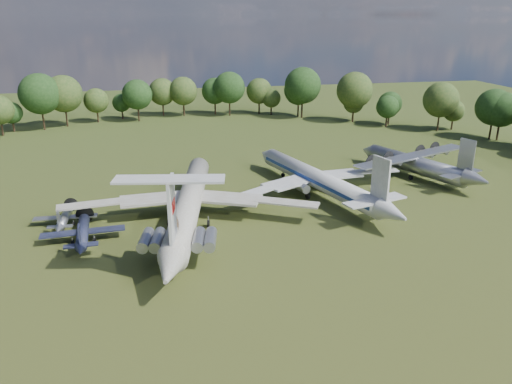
{
  "coord_description": "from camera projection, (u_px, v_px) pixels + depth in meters",
  "views": [
    {
      "loc": [
        -8.81,
        -76.49,
        31.04
      ],
      "look_at": [
        5.89,
        -4.9,
        5.0
      ],
      "focal_mm": 35.0,
      "sensor_mm": 36.0,
      "label": 1
    }
  ],
  "objects": [
    {
      "name": "person_on_il62",
      "position": [
        177.0,
        223.0,
        63.26
      ],
      "size": [
        0.72,
        0.53,
        1.83
      ],
      "primitive_type": "imported",
      "rotation": [
        0.0,
        0.0,
        3.0
      ],
      "color": "#8A6646",
      "rests_on": "il62_airliner"
    },
    {
      "name": "an12_transport",
      "position": [
        415.0,
        167.0,
        100.33
      ],
      "size": [
        39.82,
        41.74,
        4.35
      ],
      "primitive_type": null,
      "rotation": [
        0.0,
        0.0,
        0.38
      ],
      "color": "#94979B",
      "rests_on": "ground"
    },
    {
      "name": "small_prop_west",
      "position": [
        83.0,
        235.0,
        71.73
      ],
      "size": [
        12.9,
        16.87,
        2.36
      ],
      "primitive_type": null,
      "rotation": [
        0.0,
        0.0,
        0.07
      ],
      "color": "#161C31",
      "rests_on": "ground"
    },
    {
      "name": "il62_airliner",
      "position": [
        189.0,
        207.0,
        78.17
      ],
      "size": [
        49.52,
        59.44,
        5.21
      ],
      "primitive_type": null,
      "rotation": [
        0.0,
        0.0,
        -0.18
      ],
      "color": "silver",
      "rests_on": "ground"
    },
    {
      "name": "ground",
      "position": [
        215.0,
        213.0,
        82.66
      ],
      "size": [
        300.0,
        300.0,
        0.0
      ],
      "primitive_type": "plane",
      "color": "#214216",
      "rests_on": "ground"
    },
    {
      "name": "small_prop_northwest",
      "position": [
        65.0,
        219.0,
        77.69
      ],
      "size": [
        9.93,
        13.34,
        1.92
      ],
      "primitive_type": null,
      "rotation": [
        0.0,
        0.0,
        -0.02
      ],
      "color": "#989BA0",
      "rests_on": "ground"
    },
    {
      "name": "tu104_jet",
      "position": [
        318.0,
        183.0,
        90.27
      ],
      "size": [
        46.88,
        54.82,
        4.68
      ],
      "primitive_type": null,
      "rotation": [
        0.0,
        0.0,
        0.29
      ],
      "color": "silver",
      "rests_on": "ground"
    }
  ]
}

